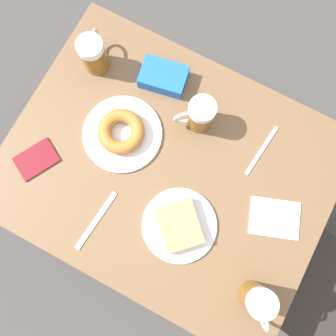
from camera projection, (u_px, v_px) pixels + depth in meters
The scene contains 12 objects.
ground_plane at pixel (168, 192), 1.74m from camera, with size 8.00×8.00×0.00m, color #474442.
table at pixel (168, 172), 1.09m from camera, with size 0.79×1.01×0.72m.
plate_with_cake at pixel (179, 225), 0.98m from camera, with size 0.23×0.23×0.05m.
plate_with_donut at pixel (122, 133), 1.02m from camera, with size 0.25×0.25×0.05m.
beer_mug_left at pixel (94, 54), 1.02m from camera, with size 0.12×0.08×0.13m.
beer_mug_center at pixel (257, 301), 0.90m from camera, with size 0.11×0.10×0.13m.
beer_mug_right at pixel (200, 115), 0.99m from camera, with size 0.10×0.11×0.13m.
napkin_folded at pixel (274, 218), 1.00m from camera, with size 0.16×0.18×0.00m.
fork at pixel (262, 150), 1.03m from camera, with size 0.19×0.03×0.00m.
knife at pixel (96, 220), 1.00m from camera, with size 0.20×0.03×0.00m.
passport_near_edge at pixel (36, 159), 1.03m from camera, with size 0.15×0.14×0.01m.
blue_pouch at pixel (164, 77), 1.05m from camera, with size 0.12×0.16×0.05m.
Camera 1 is at (0.15, 0.08, 1.73)m, focal length 35.00 mm.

